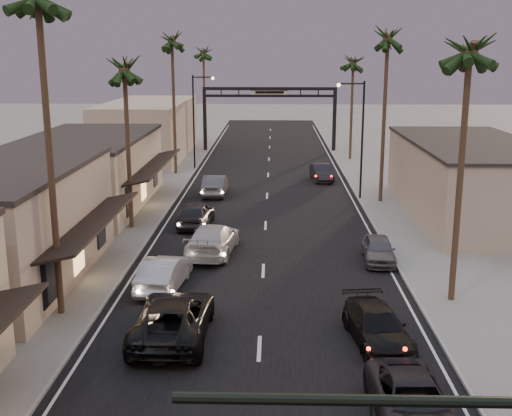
# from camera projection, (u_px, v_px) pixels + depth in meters

# --- Properties ---
(ground) EXTENTS (200.00, 200.00, 0.00)m
(ground) POSITION_uv_depth(u_px,v_px,m) (266.00, 214.00, 44.90)
(ground) COLOR slate
(ground) RESTS_ON ground
(road) EXTENTS (14.00, 120.00, 0.02)m
(road) POSITION_uv_depth(u_px,v_px,m) (267.00, 199.00, 49.76)
(road) COLOR black
(road) RESTS_ON ground
(sidewalk_left) EXTENTS (5.00, 92.00, 0.12)m
(sidewalk_left) POSITION_uv_depth(u_px,v_px,m) (161.00, 180.00, 56.80)
(sidewalk_left) COLOR slate
(sidewalk_left) RESTS_ON ground
(sidewalk_right) EXTENTS (5.00, 92.00, 0.12)m
(sidewalk_right) POSITION_uv_depth(u_px,v_px,m) (376.00, 181.00, 56.29)
(sidewalk_right) COLOR slate
(sidewalk_right) RESTS_ON ground
(storefront_far) EXTENTS (8.00, 16.00, 5.00)m
(storefront_far) POSITION_uv_depth(u_px,v_px,m) (88.00, 173.00, 46.61)
(storefront_far) COLOR #BBAA8F
(storefront_far) RESTS_ON ground
(storefront_dist) EXTENTS (8.00, 20.00, 6.00)m
(storefront_dist) POSITION_uv_depth(u_px,v_px,m) (148.00, 130.00, 68.84)
(storefront_dist) COLOR gray
(storefront_dist) RESTS_ON ground
(building_right) EXTENTS (8.00, 18.00, 5.00)m
(building_right) POSITION_uv_depth(u_px,v_px,m) (470.00, 181.00, 43.93)
(building_right) COLOR gray
(building_right) RESTS_ON ground
(arch) EXTENTS (15.20, 0.40, 7.27)m
(arch) POSITION_uv_depth(u_px,v_px,m) (270.00, 103.00, 72.75)
(arch) COLOR black
(arch) RESTS_ON ground
(streetlight_right) EXTENTS (2.13, 0.30, 9.00)m
(streetlight_right) POSITION_uv_depth(u_px,v_px,m) (359.00, 130.00, 48.32)
(streetlight_right) COLOR black
(streetlight_right) RESTS_ON ground
(streetlight_left) EXTENTS (2.13, 0.30, 9.00)m
(streetlight_left) POSITION_uv_depth(u_px,v_px,m) (196.00, 114.00, 61.32)
(streetlight_left) COLOR black
(streetlight_left) RESTS_ON ground
(palm_lc) EXTENTS (3.20, 3.20, 12.20)m
(palm_lc) POSITION_uv_depth(u_px,v_px,m) (124.00, 62.00, 38.79)
(palm_lc) COLOR #38281C
(palm_lc) RESTS_ON ground
(palm_ld) EXTENTS (3.20, 3.20, 14.20)m
(palm_ld) POSITION_uv_depth(u_px,v_px,m) (172.00, 37.00, 56.79)
(palm_ld) COLOR #38281C
(palm_ld) RESTS_ON ground
(palm_ra) EXTENTS (3.20, 3.20, 13.20)m
(palm_ra) POSITION_uv_depth(u_px,v_px,m) (471.00, 42.00, 26.43)
(palm_ra) COLOR #38281C
(palm_ra) RESTS_ON ground
(palm_rb) EXTENTS (3.20, 3.20, 14.20)m
(palm_rb) POSITION_uv_depth(u_px,v_px,m) (388.00, 33.00, 45.64)
(palm_rb) COLOR #38281C
(palm_rb) RESTS_ON ground
(palm_rc) EXTENTS (3.20, 3.20, 12.20)m
(palm_rc) POSITION_uv_depth(u_px,v_px,m) (353.00, 59.00, 65.53)
(palm_rc) COLOR #38281C
(palm_rc) RESTS_ON ground
(palm_far) EXTENTS (3.20, 3.20, 13.20)m
(palm_far) POSITION_uv_depth(u_px,v_px,m) (203.00, 50.00, 79.36)
(palm_far) COLOR #38281C
(palm_far) RESTS_ON ground
(oncoming_pickup) EXTENTS (2.88, 6.15, 1.70)m
(oncoming_pickup) POSITION_uv_depth(u_px,v_px,m) (173.00, 318.00, 25.24)
(oncoming_pickup) COLOR black
(oncoming_pickup) RESTS_ON ground
(oncoming_silver) EXTENTS (2.18, 4.94, 1.58)m
(oncoming_silver) POSITION_uv_depth(u_px,v_px,m) (164.00, 273.00, 30.63)
(oncoming_silver) COLOR #A0A0A6
(oncoming_silver) RESTS_ON ground
(oncoming_white) EXTENTS (2.98, 6.06, 1.69)m
(oncoming_white) POSITION_uv_depth(u_px,v_px,m) (213.00, 239.00, 35.91)
(oncoming_white) COLOR #B0B0B0
(oncoming_white) RESTS_ON ground
(oncoming_dgrey) EXTENTS (2.31, 4.94, 1.63)m
(oncoming_dgrey) POSITION_uv_depth(u_px,v_px,m) (196.00, 214.00, 41.71)
(oncoming_dgrey) COLOR black
(oncoming_dgrey) RESTS_ON ground
(oncoming_grey_far) EXTENTS (1.72, 4.91, 1.62)m
(oncoming_grey_far) POSITION_uv_depth(u_px,v_px,m) (215.00, 185.00, 50.86)
(oncoming_grey_far) COLOR #444449
(oncoming_grey_far) RESTS_ON ground
(curbside_near) EXTENTS (2.48, 5.11, 1.40)m
(curbside_near) POSITION_uv_depth(u_px,v_px,m) (413.00, 402.00, 19.43)
(curbside_near) COLOR black
(curbside_near) RESTS_ON ground
(curbside_black) EXTENTS (2.61, 5.07, 1.41)m
(curbside_black) POSITION_uv_depth(u_px,v_px,m) (377.00, 327.00, 24.78)
(curbside_black) COLOR black
(curbside_black) RESTS_ON ground
(curbside_grey) EXTENTS (1.86, 4.15, 1.38)m
(curbside_grey) POSITION_uv_depth(u_px,v_px,m) (379.00, 249.00, 34.57)
(curbside_grey) COLOR #4A4A4F
(curbside_grey) RESTS_ON ground
(curbside_far) EXTENTS (2.02, 4.60, 1.47)m
(curbside_far) POSITION_uv_depth(u_px,v_px,m) (322.00, 173.00, 56.61)
(curbside_far) COLOR black
(curbside_far) RESTS_ON ground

